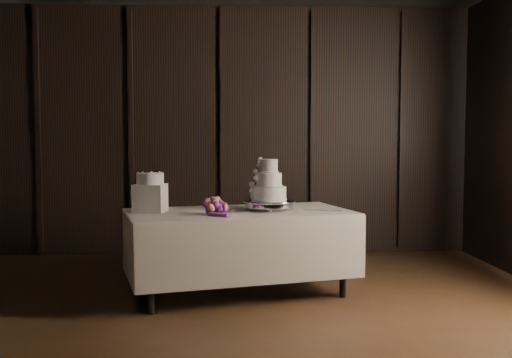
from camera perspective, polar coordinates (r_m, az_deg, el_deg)
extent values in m
cube|color=black|center=(7.31, -3.20, 4.58)|extent=(6.04, 0.04, 3.04)
cube|color=silver|center=(5.41, -1.59, -3.13)|extent=(2.17, 1.49, 0.01)
cube|color=white|center=(5.47, -1.58, -7.29)|extent=(1.99, 1.34, 0.71)
cylinder|color=silver|center=(5.47, 1.26, -2.51)|extent=(0.50, 0.50, 0.09)
cylinder|color=white|center=(5.46, 1.26, -1.39)|extent=(0.31, 0.31, 0.13)
cylinder|color=white|center=(5.45, 1.26, -0.08)|extent=(0.23, 0.23, 0.13)
cylinder|color=white|center=(5.44, 1.26, 1.23)|extent=(0.16, 0.16, 0.13)
cube|color=white|center=(5.39, -10.03, -1.81)|extent=(0.30, 0.30, 0.25)
cylinder|color=white|center=(5.38, -10.05, 0.03)|extent=(0.27, 0.27, 0.10)
cube|color=silver|center=(5.43, 5.86, -3.00)|extent=(0.34, 0.19, 0.01)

